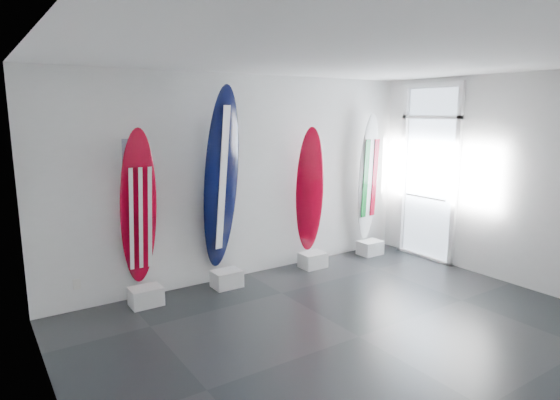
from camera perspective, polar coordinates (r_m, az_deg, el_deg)
floor at (r=5.55m, az=9.48°, el=-15.94°), size 6.00×6.00×0.00m
ceiling at (r=5.00m, az=10.58°, el=16.54°), size 6.00×6.00×0.00m
wall_back at (r=7.06m, az=-4.15°, el=2.71°), size 6.00×0.00×6.00m
wall_left at (r=3.74m, az=-25.73°, el=-5.51°), size 0.00×5.00×5.00m
wall_right at (r=7.44m, az=26.98°, el=1.98°), size 0.00×5.00×5.00m
display_block_usa at (r=6.47m, az=-15.86°, el=-11.10°), size 0.40×0.30×0.24m
surfboard_usa at (r=6.24m, az=-16.68°, el=-0.99°), size 0.48×0.39×2.05m
display_block_navy at (r=6.88m, az=-6.43°, el=-9.41°), size 0.40×0.30×0.24m
surfboard_navy at (r=6.62m, az=-7.09°, el=2.42°), size 0.66×0.52×2.60m
display_block_swiss at (r=7.67m, az=3.97°, el=-7.23°), size 0.40×0.30×0.24m
surfboard_swiss at (r=7.48m, az=3.62°, el=1.16°), size 0.51×0.39×2.01m
display_block_italy at (r=8.47m, az=10.80°, el=-5.66°), size 0.40×0.30×0.24m
surfboard_italy at (r=8.29m, az=10.61°, el=2.60°), size 0.51×0.23×2.20m
wall_outlet at (r=6.50m, az=-23.29°, el=-9.31°), size 0.09×0.02×0.13m
glass_door at (r=8.28m, az=17.49°, el=2.90°), size 0.12×1.16×2.85m
balcony at (r=9.50m, az=22.23°, el=-2.13°), size 2.80×2.20×1.20m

